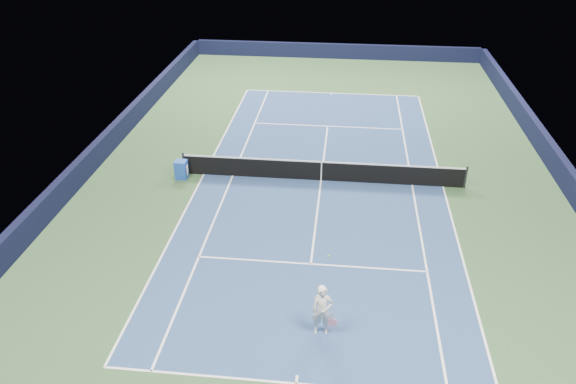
# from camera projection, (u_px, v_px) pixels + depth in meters

# --- Properties ---
(ground) EXTENTS (40.00, 40.00, 0.00)m
(ground) POSITION_uv_depth(u_px,v_px,m) (321.00, 180.00, 25.70)
(ground) COLOR #2D4B28
(ground) RESTS_ON ground
(wall_far) EXTENTS (22.00, 0.35, 1.10)m
(wall_far) POSITION_uv_depth(u_px,v_px,m) (336.00, 51.00, 42.59)
(wall_far) COLOR black
(wall_far) RESTS_ON ground
(wall_right) EXTENTS (0.35, 40.00, 1.10)m
(wall_right) POSITION_uv_depth(u_px,v_px,m) (570.00, 182.00, 24.41)
(wall_right) COLOR black
(wall_right) RESTS_ON ground
(wall_left) EXTENTS (0.35, 40.00, 1.10)m
(wall_left) POSITION_uv_depth(u_px,v_px,m) (92.00, 158.00, 26.46)
(wall_left) COLOR black
(wall_left) RESTS_ON ground
(court_surface) EXTENTS (10.97, 23.77, 0.01)m
(court_surface) POSITION_uv_depth(u_px,v_px,m) (321.00, 180.00, 25.70)
(court_surface) COLOR navy
(court_surface) RESTS_ON ground
(baseline_far) EXTENTS (10.97, 0.08, 0.00)m
(baseline_far) POSITION_uv_depth(u_px,v_px,m) (332.00, 93.00, 35.98)
(baseline_far) COLOR white
(baseline_far) RESTS_ON ground
(baseline_near) EXTENTS (10.97, 0.08, 0.00)m
(baseline_near) POSITION_uv_depth(u_px,v_px,m) (296.00, 384.00, 15.42)
(baseline_near) COLOR white
(baseline_near) RESTS_ON ground
(sideline_doubles_right) EXTENTS (0.08, 23.77, 0.00)m
(sideline_doubles_right) POSITION_uv_depth(u_px,v_px,m) (443.00, 186.00, 25.18)
(sideline_doubles_right) COLOR white
(sideline_doubles_right) RESTS_ON ground
(sideline_doubles_left) EXTENTS (0.08, 23.77, 0.00)m
(sideline_doubles_left) POSITION_uv_depth(u_px,v_px,m) (204.00, 174.00, 26.22)
(sideline_doubles_left) COLOR white
(sideline_doubles_left) RESTS_ON ground
(sideline_singles_right) EXTENTS (0.08, 23.77, 0.00)m
(sideline_singles_right) POSITION_uv_depth(u_px,v_px,m) (412.00, 185.00, 25.31)
(sideline_singles_right) COLOR white
(sideline_singles_right) RESTS_ON ground
(sideline_singles_left) EXTENTS (0.08, 23.77, 0.00)m
(sideline_singles_left) POSITION_uv_depth(u_px,v_px,m) (233.00, 176.00, 26.09)
(sideline_singles_left) COLOR white
(sideline_singles_left) RESTS_ON ground
(service_line_far) EXTENTS (8.23, 0.08, 0.00)m
(service_line_far) POSITION_uv_depth(u_px,v_px,m) (328.00, 126.00, 31.24)
(service_line_far) COLOR white
(service_line_far) RESTS_ON ground
(service_line_near) EXTENTS (8.23, 0.08, 0.00)m
(service_line_near) POSITION_uv_depth(u_px,v_px,m) (311.00, 264.00, 20.16)
(service_line_near) COLOR white
(service_line_near) RESTS_ON ground
(center_service_line) EXTENTS (0.08, 12.80, 0.00)m
(center_service_line) POSITION_uv_depth(u_px,v_px,m) (321.00, 180.00, 25.70)
(center_service_line) COLOR white
(center_service_line) RESTS_ON ground
(center_mark_far) EXTENTS (0.08, 0.30, 0.00)m
(center_mark_far) POSITION_uv_depth(u_px,v_px,m) (332.00, 94.00, 35.85)
(center_mark_far) COLOR white
(center_mark_far) RESTS_ON ground
(center_mark_near) EXTENTS (0.08, 0.30, 0.00)m
(center_mark_near) POSITION_uv_depth(u_px,v_px,m) (297.00, 379.00, 15.55)
(center_mark_near) COLOR white
(center_mark_near) RESTS_ON ground
(tennis_net) EXTENTS (12.90, 0.10, 1.07)m
(tennis_net) POSITION_uv_depth(u_px,v_px,m) (321.00, 171.00, 25.46)
(tennis_net) COLOR black
(tennis_net) RESTS_ON ground
(sponsor_cube) EXTENTS (0.60, 0.50, 0.87)m
(sponsor_cube) POSITION_uv_depth(u_px,v_px,m) (181.00, 170.00, 25.69)
(sponsor_cube) COLOR #1E4BB5
(sponsor_cube) RESTS_ON ground
(tennis_player) EXTENTS (0.81, 1.27, 2.18)m
(tennis_player) POSITION_uv_depth(u_px,v_px,m) (322.00, 310.00, 16.75)
(tennis_player) COLOR white
(tennis_player) RESTS_ON ground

